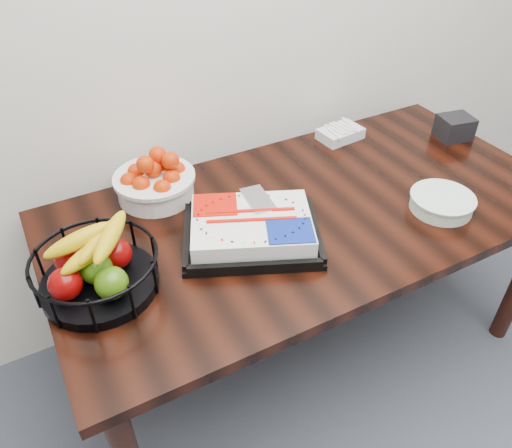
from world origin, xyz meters
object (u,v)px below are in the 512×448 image
tangerine_bowl (154,178)px  plate_stack (442,203)px  table (309,226)px  cake_tray (251,229)px  napkin_box (455,127)px  fruit_basket (96,268)px

tangerine_bowl → plate_stack: tangerine_bowl is taller
table → tangerine_bowl: size_ratio=6.32×
cake_tray → tangerine_bowl: (-0.19, 0.37, 0.04)m
tangerine_bowl → napkin_box: (1.25, -0.18, -0.03)m
tangerine_bowl → plate_stack: 0.99m
tangerine_bowl → napkin_box: 1.26m
cake_tray → fruit_basket: (-0.48, 0.01, 0.04)m
fruit_basket → napkin_box: fruit_basket is taller
fruit_basket → napkin_box: (1.54, 0.17, -0.03)m
cake_tray → plate_stack: bearing=-14.7°
tangerine_bowl → napkin_box: tangerine_bowl is taller
cake_tray → napkin_box: (1.06, 0.18, 0.01)m
table → tangerine_bowl: 0.57m
napkin_box → table: bearing=-170.6°
plate_stack → napkin_box: 0.55m
table → cake_tray: bearing=-168.8°
cake_tray → napkin_box: bearing=9.8°
fruit_basket → napkin_box: bearing=6.4°
table → napkin_box: 0.82m
cake_tray → napkin_box: 1.08m
plate_stack → napkin_box: (0.41, 0.35, 0.02)m
cake_tray → fruit_basket: bearing=178.7°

